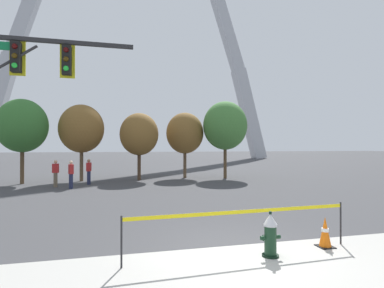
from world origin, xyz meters
name	(u,v)px	position (x,y,z in m)	size (l,w,h in m)	color
ground_plane	(235,250)	(0.00, 0.00, 0.00)	(240.00, 240.00, 0.00)	#3D3D3F
fire_hydrant	(270,235)	(0.60, -0.55, 0.47)	(0.46, 0.48, 0.99)	black
caution_tape_barrier	(243,223)	(0.06, -0.33, 0.71)	(5.28, 0.26, 1.04)	#232326
traffic_cone_by_hydrant	(325,232)	(2.17, -0.30, 0.36)	(0.36, 0.36, 0.73)	black
traffic_signal_gantry	(6,90)	(-5.84, 3.29, 4.07)	(5.02, 0.44, 6.00)	#232326
monument_arch	(135,32)	(0.00, 47.97, 22.85)	(50.59, 2.28, 52.26)	#B2B5BC
tree_far_left	(22,126)	(-8.65, 14.68, 3.72)	(3.10, 3.10, 5.43)	brown
tree_left_mid	(82,129)	(-5.15, 15.41, 3.61)	(3.02, 3.02, 5.28)	brown
tree_center_left	(139,134)	(-1.25, 15.06, 3.25)	(2.72, 2.72, 4.76)	#473323
tree_center_right	(185,133)	(2.26, 15.93, 3.40)	(2.84, 2.84, 4.98)	brown
tree_right_mid	(225,126)	(5.12, 14.84, 3.95)	(3.30, 3.30, 5.78)	brown
pedestrian_walking_left	(71,174)	(-5.28, 11.63, 0.82)	(0.33, 0.39, 1.59)	#232847
pedestrian_standing_center	(56,173)	(-6.27, 12.60, 0.82)	(0.37, 0.26, 1.59)	brown
pedestrian_walking_right	(89,172)	(-4.48, 13.36, 0.82)	(0.30, 0.39, 1.59)	#232847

